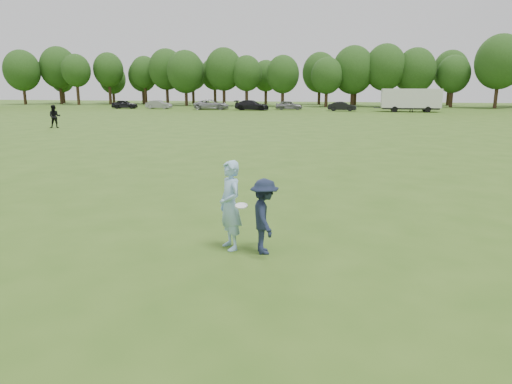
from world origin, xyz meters
TOP-DOWN VIEW (x-y plane):
  - ground at (0.00, 0.00)m, footprint 200.00×200.00m
  - thrower at (-0.32, 0.11)m, footprint 0.82×0.86m
  - defender at (0.47, -0.01)m, footprint 0.92×1.20m
  - player_far_a at (-22.71, 26.44)m, footprint 1.20×1.10m
  - player_far_d at (10.92, 58.32)m, footprint 1.63×1.10m
  - car_a at (-33.28, 60.18)m, footprint 4.27×2.19m
  - car_b at (-27.57, 60.50)m, footprint 4.11×1.50m
  - car_c at (-18.56, 59.82)m, footprint 5.71×3.07m
  - car_d at (-12.08, 59.24)m, footprint 5.21×2.24m
  - car_e at (-6.71, 61.42)m, footprint 4.31×2.18m
  - car_f at (1.37, 59.46)m, footprint 4.18×1.80m
  - disc_in_play at (-0.01, -0.12)m, footprint 0.33×0.32m
  - cargo_trailer at (10.80, 59.05)m, footprint 9.00×2.75m
  - treeline at (2.81, 76.90)m, footprint 130.35×18.39m

SIDE VIEW (x-z plane):
  - ground at x=0.00m, z-range 0.00..0.00m
  - car_f at x=1.37m, z-range 0.00..1.34m
  - car_b at x=-27.57m, z-range 0.00..1.35m
  - car_a at x=-33.28m, z-range 0.00..1.39m
  - car_e at x=-6.71m, z-range 0.00..1.41m
  - car_d at x=-12.08m, z-range 0.00..1.50m
  - car_c at x=-18.56m, z-range 0.00..1.52m
  - defender at x=0.47m, z-range 0.00..1.64m
  - player_far_d at x=10.92m, z-range 0.00..1.68m
  - player_far_a at x=-22.71m, z-range 0.00..1.97m
  - thrower at x=-0.32m, z-range 0.00..1.99m
  - disc_in_play at x=-0.01m, z-range 1.02..1.11m
  - cargo_trailer at x=10.80m, z-range 0.18..3.38m
  - treeline at x=2.81m, z-range 0.39..12.13m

